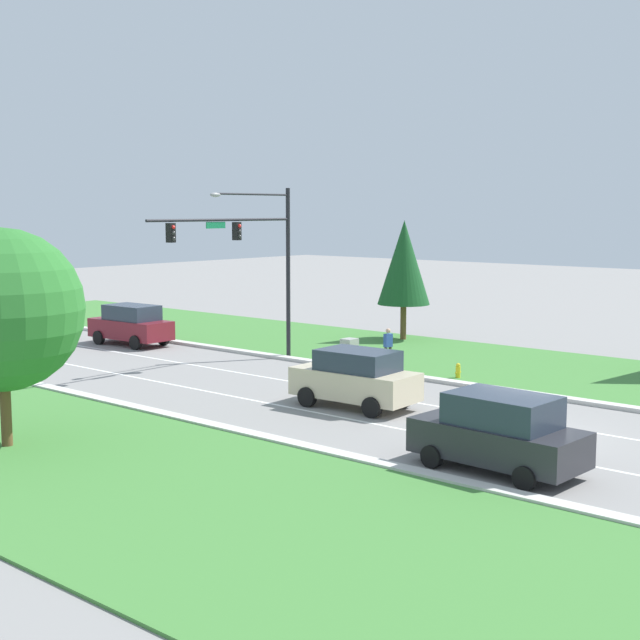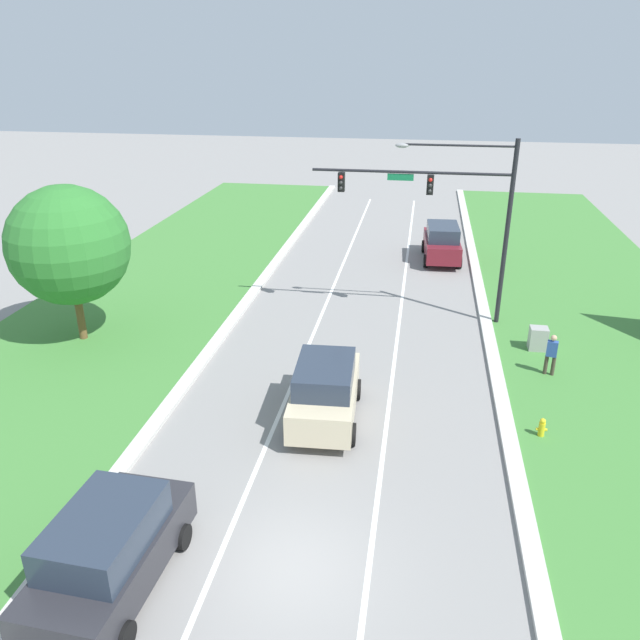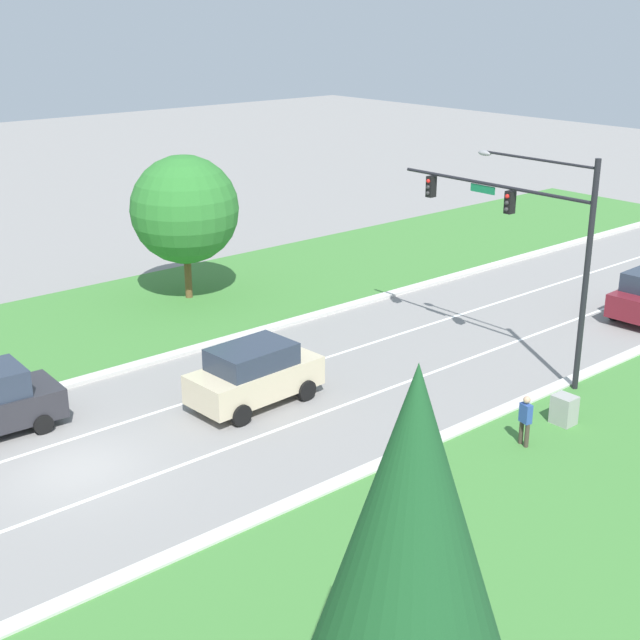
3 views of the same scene
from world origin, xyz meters
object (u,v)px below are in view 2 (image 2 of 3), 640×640
at_px(traffic_signal_mast, 451,203).
at_px(charcoal_suv, 110,550).
at_px(burgundy_suv, 442,242).
at_px(pedestrian, 551,354).
at_px(utility_cabinet, 538,339).
at_px(oak_near_left_tree, 69,245).
at_px(fire_hydrant, 542,428).
at_px(champagne_suv, 325,390).

distance_m(traffic_signal_mast, charcoal_suv, 18.98).
height_order(burgundy_suv, pedestrian, burgundy_suv).
distance_m(utility_cabinet, oak_near_left_tree, 19.21).
bearing_deg(pedestrian, oak_near_left_tree, 12.85).
xyz_separation_m(burgundy_suv, fire_hydrant, (2.89, -18.10, -0.74)).
distance_m(burgundy_suv, oak_near_left_tree, 20.55).
distance_m(traffic_signal_mast, fire_hydrant, 10.80).
xyz_separation_m(champagne_suv, utility_cabinet, (7.71, 6.46, -0.56)).
distance_m(traffic_signal_mast, oak_near_left_tree, 15.74).
bearing_deg(burgundy_suv, fire_hydrant, -83.84).
bearing_deg(burgundy_suv, charcoal_suv, -109.28).
xyz_separation_m(charcoal_suv, pedestrian, (11.41, 12.08, -0.13)).
height_order(charcoal_suv, fire_hydrant, charcoal_suv).
bearing_deg(fire_hydrant, oak_near_left_tree, 166.09).
height_order(burgundy_suv, charcoal_suv, charcoal_suv).
bearing_deg(traffic_signal_mast, charcoal_suv, -114.07).
bearing_deg(utility_cabinet, oak_near_left_tree, -173.88).
relative_size(fire_hydrant, oak_near_left_tree, 0.11).
relative_size(champagne_suv, oak_near_left_tree, 0.71).
height_order(pedestrian, oak_near_left_tree, oak_near_left_tree).
bearing_deg(fire_hydrant, champagne_suv, -179.94).
height_order(champagne_suv, fire_hydrant, champagne_suv).
relative_size(charcoal_suv, utility_cabinet, 4.63).
distance_m(charcoal_suv, utility_cabinet, 18.20).
relative_size(pedestrian, fire_hydrant, 2.41).
bearing_deg(fire_hydrant, traffic_signal_mast, 108.02).
distance_m(traffic_signal_mast, burgundy_suv, 9.99).
xyz_separation_m(pedestrian, oak_near_left_tree, (-18.86, 0.16, 3.20)).
bearing_deg(traffic_signal_mast, fire_hydrant, -71.98).
height_order(charcoal_suv, oak_near_left_tree, oak_near_left_tree).
relative_size(traffic_signal_mast, fire_hydrant, 12.07).
bearing_deg(charcoal_suv, utility_cabinet, 54.35).
distance_m(utility_cabinet, fire_hydrant, 6.51).
xyz_separation_m(traffic_signal_mast, burgundy_suv, (0.06, 9.02, -4.30)).
bearing_deg(champagne_suv, oak_near_left_tree, 155.11).
relative_size(charcoal_suv, pedestrian, 2.81).
xyz_separation_m(traffic_signal_mast, champagne_suv, (-3.94, -9.09, -4.31)).
height_order(traffic_signal_mast, champagne_suv, traffic_signal_mast).
bearing_deg(charcoal_suv, champagne_suv, 67.98).
height_order(traffic_signal_mast, pedestrian, traffic_signal_mast).
relative_size(utility_cabinet, pedestrian, 0.61).
xyz_separation_m(burgundy_suv, pedestrian, (3.81, -13.82, -0.15)).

